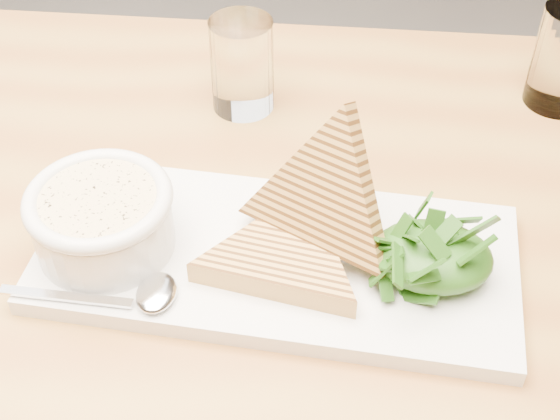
# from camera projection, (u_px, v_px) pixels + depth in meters

# --- Properties ---
(table_top) EXTENTS (1.23, 0.85, 0.04)m
(table_top) POSITION_uv_depth(u_px,v_px,m) (335.00, 262.00, 0.74)
(table_top) COLOR olive
(table_top) RESTS_ON ground
(table_leg_bl) EXTENTS (0.06, 0.06, 0.70)m
(table_leg_bl) POSITION_uv_depth(u_px,v_px,m) (16.00, 226.00, 1.30)
(table_leg_bl) COLOR olive
(table_leg_bl) RESTS_ON ground
(platter) EXTENTS (0.43, 0.20, 0.02)m
(platter) POSITION_uv_depth(u_px,v_px,m) (277.00, 258.00, 0.70)
(platter) COLOR silver
(platter) RESTS_ON table_top
(soup_bowl) EXTENTS (0.12, 0.12, 0.05)m
(soup_bowl) POSITION_uv_depth(u_px,v_px,m) (103.00, 225.00, 0.69)
(soup_bowl) COLOR silver
(soup_bowl) RESTS_ON platter
(soup) EXTENTS (0.10, 0.10, 0.01)m
(soup) POSITION_uv_depth(u_px,v_px,m) (98.00, 201.00, 0.67)
(soup) COLOR #DDC38A
(soup) RESTS_ON soup_bowl
(bowl_rim) EXTENTS (0.13, 0.13, 0.01)m
(bowl_rim) POSITION_uv_depth(u_px,v_px,m) (98.00, 199.00, 0.66)
(bowl_rim) COLOR silver
(bowl_rim) RESTS_ON soup_bowl
(sandwich_flat) EXTENTS (0.19, 0.19, 0.02)m
(sandwich_flat) POSITION_uv_depth(u_px,v_px,m) (284.00, 256.00, 0.68)
(sandwich_flat) COLOR #B68541
(sandwich_flat) RESTS_ON platter
(sandwich_lean) EXTENTS (0.22, 0.21, 0.19)m
(sandwich_lean) POSITION_uv_depth(u_px,v_px,m) (324.00, 197.00, 0.67)
(sandwich_lean) COLOR #B68541
(sandwich_lean) RESTS_ON sandwich_flat
(salad_base) EXTENTS (0.10, 0.08, 0.04)m
(salad_base) POSITION_uv_depth(u_px,v_px,m) (432.00, 256.00, 0.66)
(salad_base) COLOR #14420E
(salad_base) RESTS_ON platter
(arugula_pile) EXTENTS (0.11, 0.10, 0.05)m
(arugula_pile) POSITION_uv_depth(u_px,v_px,m) (433.00, 250.00, 0.66)
(arugula_pile) COLOR #2D5715
(arugula_pile) RESTS_ON platter
(spoon_bowl) EXTENTS (0.03, 0.05, 0.01)m
(spoon_bowl) POSITION_uv_depth(u_px,v_px,m) (156.00, 293.00, 0.65)
(spoon_bowl) COLOR silver
(spoon_bowl) RESTS_ON platter
(spoon_handle) EXTENTS (0.12, 0.01, 0.00)m
(spoon_handle) POSITION_uv_depth(u_px,v_px,m) (66.00, 296.00, 0.65)
(spoon_handle) COLOR silver
(spoon_handle) RESTS_ON platter
(glass_near) EXTENTS (0.07, 0.07, 0.11)m
(glass_near) POSITION_uv_depth(u_px,v_px,m) (242.00, 65.00, 0.85)
(glass_near) COLOR white
(glass_near) RESTS_ON table_top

